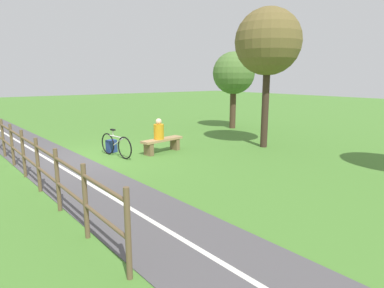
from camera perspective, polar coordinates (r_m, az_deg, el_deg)
name	(u,v)px	position (r m, az deg, el deg)	size (l,w,h in m)	color
ground_plane	(93,158)	(11.21, -16.92, -2.42)	(80.00, 80.00, 0.00)	#477A2D
paved_path	(117,201)	(7.31, -12.99, -9.60)	(2.07, 36.00, 0.02)	#4C494C
path_centre_line	(117,200)	(7.31, -12.99, -9.53)	(0.10, 32.00, 0.00)	silver
bench	(162,143)	(11.57, -5.21, 0.18)	(1.70, 0.69, 0.50)	#A88456
person_seated	(159,130)	(11.39, -5.82, 2.37)	(0.41, 0.41, 0.73)	orange
bicycle	(116,145)	(11.19, -13.12, -0.20)	(0.35, 1.70, 0.92)	black
backpack	(111,146)	(11.91, -13.88, -0.37)	(0.37, 0.35, 0.45)	navy
fence_roadside	(30,155)	(8.98, -26.45, -1.73)	(0.48, 10.20, 1.27)	brown
tree_far_right	(268,43)	(12.59, 13.13, 16.84)	(2.39, 2.39, 5.06)	#38281E
tree_far_left	(234,74)	(17.10, 7.28, 12.07)	(2.13, 2.13, 3.89)	#473323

